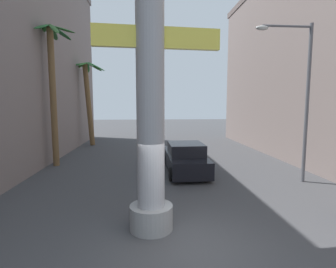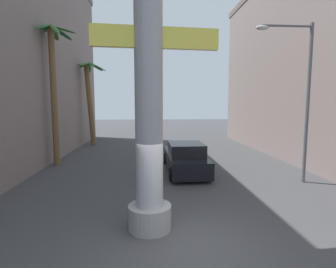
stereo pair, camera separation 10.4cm
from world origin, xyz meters
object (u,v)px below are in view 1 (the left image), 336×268
at_px(palm_tree_mid_left, 52,77).
at_px(palm_tree_far_left, 88,94).
at_px(neon_sign_pole, 150,42).
at_px(street_lamp, 299,88).
at_px(car_lead, 185,158).

bearing_deg(palm_tree_mid_left, palm_tree_far_left, 87.70).
bearing_deg(neon_sign_pole, palm_tree_mid_left, 123.10).
height_order(street_lamp, palm_tree_far_left, palm_tree_far_left).
relative_size(street_lamp, palm_tree_mid_left, 0.88).
distance_m(neon_sign_pole, palm_tree_mid_left, 9.89).
relative_size(neon_sign_pole, palm_tree_mid_left, 1.36).
bearing_deg(car_lead, neon_sign_pole, -106.56).
bearing_deg(car_lead, street_lamp, -25.66).
height_order(car_lead, palm_tree_far_left, palm_tree_far_left).
distance_m(car_lead, palm_tree_mid_left, 8.71).
height_order(neon_sign_pole, car_lead, neon_sign_pole).
bearing_deg(palm_tree_mid_left, neon_sign_pole, -56.90).
height_order(neon_sign_pole, palm_tree_mid_left, neon_sign_pole).
bearing_deg(neon_sign_pole, car_lead, 73.44).
relative_size(car_lead, palm_tree_far_left, 0.71).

